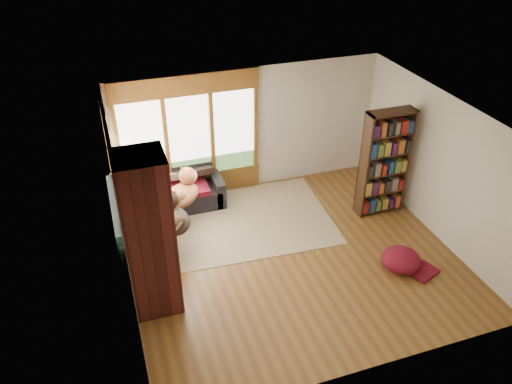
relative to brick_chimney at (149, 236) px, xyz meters
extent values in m
plane|color=brown|center=(2.40, 0.35, -1.30)|extent=(5.50, 5.50, 0.00)
plane|color=white|center=(2.40, 0.35, 1.30)|extent=(5.50, 5.50, 0.00)
cube|color=silver|center=(2.40, 2.85, 0.00)|extent=(5.50, 0.04, 2.60)
cube|color=silver|center=(2.40, -2.15, 0.00)|extent=(5.50, 0.04, 2.60)
cube|color=silver|center=(-0.35, 0.35, 0.00)|extent=(0.04, 5.00, 2.60)
cube|color=silver|center=(5.15, 0.35, 0.00)|extent=(0.04, 5.00, 2.60)
cube|color=brown|center=(1.20, 2.82, 0.05)|extent=(2.82, 0.10, 1.90)
cube|color=white|center=(1.20, 2.82, 0.05)|extent=(2.54, 0.09, 1.62)
cube|color=brown|center=(-0.32, 1.55, 0.05)|extent=(0.10, 2.62, 1.90)
cube|color=white|center=(-0.32, 1.55, 0.05)|extent=(0.09, 2.36, 1.62)
cube|color=#6E7F58|center=(-0.29, 2.38, 0.45)|extent=(0.03, 0.72, 0.90)
cube|color=#471914|center=(0.00, 0.00, 0.00)|extent=(0.70, 0.70, 2.60)
cube|color=black|center=(0.75, 2.40, -1.09)|extent=(2.20, 0.90, 0.42)
cube|color=black|center=(0.75, 2.75, -0.69)|extent=(2.20, 0.20, 0.38)
cube|color=black|center=(1.75, 2.40, -1.00)|extent=(0.20, 0.90, 0.60)
cube|color=maroon|center=(0.65, 2.28, -0.82)|extent=(1.90, 0.66, 0.12)
cube|color=black|center=(0.10, 1.75, -1.09)|extent=(0.90, 2.20, 0.42)
cube|color=black|center=(-0.25, 1.75, -0.69)|extent=(0.20, 2.20, 0.38)
cube|color=black|center=(0.10, 0.75, -1.00)|extent=(0.90, 0.20, 0.60)
cube|color=maroon|center=(0.22, 1.40, -0.82)|extent=(0.66, 1.20, 0.12)
cube|color=maroon|center=(0.22, 2.35, -0.82)|extent=(0.66, 0.66, 0.12)
cube|color=beige|center=(2.00, 1.64, -1.29)|extent=(3.25, 2.56, 0.01)
cube|color=#3B2213|center=(4.98, 1.15, -0.24)|extent=(0.04, 0.30, 2.13)
cube|color=#3B2213|center=(4.10, 1.15, -0.24)|extent=(0.04, 0.30, 2.13)
cube|color=#3B2213|center=(4.54, 1.29, -0.24)|extent=(0.91, 0.02, 2.13)
cube|color=#3B2213|center=(4.54, 1.15, -1.24)|extent=(0.83, 0.28, 0.03)
cube|color=#3B2213|center=(4.54, 1.15, -0.83)|extent=(0.83, 0.28, 0.03)
cube|color=#3B2213|center=(4.54, 1.15, -0.43)|extent=(0.83, 0.28, 0.03)
cube|color=#3B2213|center=(4.54, 1.15, -0.02)|extent=(0.83, 0.28, 0.03)
cube|color=#3B2213|center=(4.54, 1.15, 0.38)|extent=(0.83, 0.28, 0.03)
cube|color=#3B2213|center=(4.54, 1.15, 0.79)|extent=(0.83, 0.28, 0.03)
cube|color=#726659|center=(4.54, 1.13, -0.24)|extent=(0.79, 0.22, 1.97)
ellipsoid|color=maroon|center=(4.02, -0.50, -1.11)|extent=(0.73, 0.73, 0.36)
ellipsoid|color=brown|center=(0.80, 1.91, -0.55)|extent=(0.96, 1.02, 0.29)
sphere|color=brown|center=(0.99, 2.16, -0.41)|extent=(0.49, 0.49, 0.35)
cone|color=brown|center=(0.96, 2.11, -0.27)|extent=(0.18, 0.18, 0.15)
ellipsoid|color=black|center=(0.52, 1.19, -0.56)|extent=(0.55, 0.84, 0.28)
sphere|color=black|center=(0.52, 1.49, -0.42)|extent=(0.34, 0.34, 0.34)
cone|color=black|center=(0.52, 1.43, -0.29)|extent=(0.12, 0.12, 0.15)
cube|color=black|center=(1.45, 2.61, -0.51)|extent=(0.45, 0.12, 0.45)
cube|color=black|center=(0.85, 2.61, -0.51)|extent=(0.45, 0.12, 0.45)
cube|color=black|center=(-0.08, 2.15, -0.51)|extent=(0.45, 0.12, 0.45)
cube|color=black|center=(-0.08, 1.05, -0.51)|extent=(0.45, 0.12, 0.45)
cube|color=maroon|center=(0.25, 2.61, -0.51)|extent=(0.42, 0.12, 0.42)
camera|label=1|loc=(-0.34, -5.84, 4.35)|focal=35.00mm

